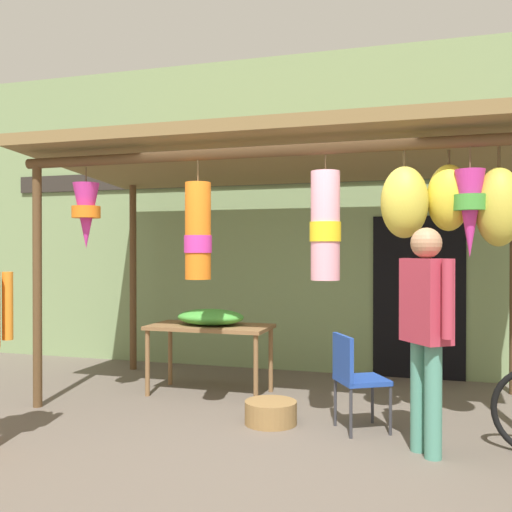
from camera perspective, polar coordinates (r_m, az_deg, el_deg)
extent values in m
plane|color=#60564C|center=(5.37, 1.38, -16.47)|extent=(30.00, 30.00, 0.00)
cube|color=#7A9360|center=(7.68, 6.57, 4.23)|extent=(10.19, 0.25, 4.14)
cube|color=#2D2823|center=(7.59, 6.37, 8.05)|extent=(9.18, 0.04, 0.24)
cube|color=black|center=(7.43, 15.65, -3.91)|extent=(1.10, 0.03, 2.00)
cylinder|color=brown|center=(6.24, -20.64, -2.71)|extent=(0.09, 0.09, 2.45)
cylinder|color=brown|center=(7.87, -11.96, -2.04)|extent=(0.09, 0.09, 2.45)
cylinder|color=brown|center=(5.23, 0.31, 10.16)|extent=(4.85, 0.10, 0.10)
cylinder|color=brown|center=(7.12, 4.85, 8.78)|extent=(4.85, 0.10, 0.10)
cube|color=olive|center=(6.18, 2.93, 9.78)|extent=(5.15, 2.45, 0.29)
cylinder|color=brown|center=(6.03, -16.32, 7.61)|extent=(0.01, 0.01, 0.16)
cone|color=#D13399|center=(5.99, -16.31, 3.80)|extent=(0.26, 0.26, 0.65)
cylinder|color=orange|center=(6.00, -16.31, 4.16)|extent=(0.28, 0.28, 0.12)
cylinder|color=brown|center=(5.38, -5.72, 8.26)|extent=(0.01, 0.01, 0.20)
cylinder|color=orange|center=(5.33, -5.71, 2.46)|extent=(0.24, 0.24, 0.88)
cylinder|color=#D13399|center=(5.33, -5.71, 1.17)|extent=(0.25, 0.25, 0.16)
cylinder|color=brown|center=(5.09, 6.82, 9.04)|extent=(0.01, 0.01, 0.14)
cylinder|color=pink|center=(5.04, 6.82, 2.96)|extent=(0.25, 0.25, 0.94)
cylinder|color=yellow|center=(5.04, 6.82, 2.38)|extent=(0.27, 0.27, 0.17)
cylinder|color=brown|center=(4.97, 20.24, 8.99)|extent=(0.01, 0.01, 0.18)
cone|color=#D13399|center=(4.93, 20.23, 3.91)|extent=(0.24, 0.24, 0.70)
cylinder|color=green|center=(4.93, 20.23, 4.94)|extent=(0.25, 0.25, 0.13)
cylinder|color=#4C3D23|center=(5.05, 22.72, 8.94)|extent=(0.02, 0.02, 0.16)
ellipsoid|color=gold|center=(5.01, 22.70, 4.46)|extent=(0.37, 0.31, 0.63)
cylinder|color=#4C3D23|center=(5.08, 18.37, 9.17)|extent=(0.02, 0.02, 0.12)
ellipsoid|color=yellow|center=(5.04, 18.36, 5.44)|extent=(0.35, 0.29, 0.55)
cylinder|color=#4C3D23|center=(5.01, 14.35, 9.24)|extent=(0.02, 0.02, 0.13)
ellipsoid|color=gold|center=(4.97, 14.34, 5.12)|extent=(0.39, 0.33, 0.59)
cube|color=brown|center=(6.44, -4.53, -6.95)|extent=(1.33, 0.67, 0.04)
cylinder|color=brown|center=(6.49, -10.59, -10.27)|extent=(0.05, 0.05, 0.72)
cylinder|color=brown|center=(6.03, -0.01, -11.08)|extent=(0.05, 0.05, 0.72)
cylinder|color=brown|center=(6.99, -8.41, -9.49)|extent=(0.05, 0.05, 0.72)
cylinder|color=brown|center=(6.57, 1.46, -10.13)|extent=(0.05, 0.05, 0.72)
ellipsoid|color=green|center=(6.43, -4.48, -5.99)|extent=(0.75, 0.52, 0.17)
ellipsoid|color=red|center=(6.34, -3.71, -6.00)|extent=(0.34, 0.26, 0.12)
cube|color=#2347A8|center=(5.27, 10.36, -11.88)|extent=(0.55, 0.55, 0.04)
cube|color=#2347A8|center=(5.16, 8.51, -9.87)|extent=(0.23, 0.36, 0.40)
cylinder|color=#333338|center=(5.24, 13.04, -14.44)|extent=(0.03, 0.03, 0.44)
cylinder|color=#333338|center=(5.55, 11.34, -13.57)|extent=(0.03, 0.03, 0.44)
cylinder|color=#333338|center=(5.09, 9.28, -14.86)|extent=(0.03, 0.03, 0.44)
cylinder|color=#333338|center=(5.41, 7.77, -13.93)|extent=(0.03, 0.03, 0.44)
cylinder|color=olive|center=(5.46, 1.46, -15.08)|extent=(0.47, 0.47, 0.21)
cylinder|color=orange|center=(5.04, -23.17, -4.51)|extent=(0.08, 0.08, 0.54)
cylinder|color=#4C8E7A|center=(4.71, 16.97, -13.49)|extent=(0.13, 0.13, 0.86)
cylinder|color=#4C8E7A|center=(4.85, 15.67, -13.07)|extent=(0.13, 0.13, 0.86)
cube|color=#B23347|center=(4.66, 16.33, -4.22)|extent=(0.42, 0.45, 0.65)
cylinder|color=#B23347|center=(4.45, 18.27, -4.02)|extent=(0.08, 0.08, 0.58)
cylinder|color=#B23347|center=(4.86, 14.56, -3.64)|extent=(0.08, 0.08, 0.58)
sphere|color=tan|center=(4.64, 16.34, 1.23)|extent=(0.24, 0.24, 0.24)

